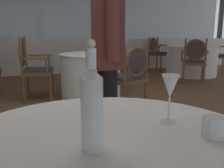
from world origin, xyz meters
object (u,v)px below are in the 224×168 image
at_px(water_bottle, 92,107).
at_px(diner_person_0, 107,50).
at_px(dining_chair_1_0, 130,73).
at_px(dining_chair_1_1, 110,59).
at_px(dining_chair_0_2, 157,51).
at_px(dining_chair_1_2, 31,64).
at_px(water_tumbler, 213,127).
at_px(dining_chair_0_0, 194,58).
at_px(wine_glass, 170,88).

bearing_deg(water_bottle, diner_person_0, 70.28).
distance_m(dining_chair_1_0, dining_chair_1_1, 1.61).
distance_m(dining_chair_1_0, diner_person_0, 1.43).
height_order(dining_chair_0_2, dining_chair_1_0, dining_chair_0_2).
height_order(dining_chair_1_0, dining_chair_1_2, dining_chair_1_2).
distance_m(water_tumbler, dining_chair_1_2, 3.45).
height_order(water_tumbler, dining_chair_1_1, dining_chair_1_1).
distance_m(dining_chair_0_2, dining_chair_1_1, 2.39).
bearing_deg(dining_chair_0_0, dining_chair_0_2, 29.86).
distance_m(water_bottle, water_tumbler, 0.44).
bearing_deg(water_bottle, wine_glass, 19.98).
bearing_deg(dining_chair_1_1, water_tumbler, 25.48).
distance_m(dining_chair_1_2, diner_person_0, 2.28).
bearing_deg(wine_glass, water_tumbler, -68.50).
bearing_deg(water_bottle, dining_chair_1_1, 70.90).
xyz_separation_m(water_tumbler, dining_chair_0_2, (2.80, 5.48, -0.22)).
bearing_deg(diner_person_0, dining_chair_1_2, 110.79).
bearing_deg(dining_chair_1_1, dining_chair_1_2, -30.09).
bearing_deg(dining_chair_0_0, dining_chair_1_2, 128.05).
distance_m(dining_chair_0_0, dining_chair_0_2, 1.83).
xyz_separation_m(water_bottle, wine_glass, (0.36, 0.13, 0.01)).
distance_m(dining_chair_1_1, dining_chair_1_2, 1.62).
distance_m(dining_chair_0_0, diner_person_0, 3.64).
height_order(wine_glass, dining_chair_1_2, dining_chair_1_2).
height_order(dining_chair_1_0, diner_person_0, diner_person_0).
height_order(water_bottle, diner_person_0, diner_person_0).
xyz_separation_m(wine_glass, water_tumbler, (0.07, -0.18, -0.11)).
relative_size(water_bottle, diner_person_0, 0.21).
height_order(dining_chair_1_0, dining_chair_1_1, dining_chair_1_1).
relative_size(dining_chair_0_0, diner_person_0, 0.57).
bearing_deg(water_tumbler, dining_chair_1_1, 76.78).
distance_m(wine_glass, diner_person_0, 1.05).
bearing_deg(diner_person_0, dining_chair_1_1, 77.46).
bearing_deg(dining_chair_1_2, dining_chair_1_0, -29.81).
height_order(dining_chair_1_2, diner_person_0, diner_person_0).
bearing_deg(wine_glass, dining_chair_1_2, 98.81).
bearing_deg(dining_chair_0_2, water_bottle, -57.06).
bearing_deg(diner_person_0, dining_chair_0_0, 48.43).
bearing_deg(dining_chair_1_1, water_bottle, 19.60).
xyz_separation_m(water_tumbler, dining_chair_1_0, (0.69, 2.40, -0.23)).
distance_m(wine_glass, dining_chair_0_2, 6.03).
height_order(water_bottle, water_tumbler, water_bottle).
bearing_deg(water_tumbler, dining_chair_1_2, 99.51).
height_order(water_bottle, dining_chair_0_0, water_bottle).
height_order(wine_glass, diner_person_0, diner_person_0).
bearing_deg(dining_chair_1_1, dining_chair_1_0, 29.89).
bearing_deg(dining_chair_1_0, dining_chair_1_1, -30.11).
height_order(dining_chair_0_0, diner_person_0, diner_person_0).
bearing_deg(diner_person_0, wine_glass, -87.22).
height_order(water_bottle, dining_chair_0_2, water_bottle).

